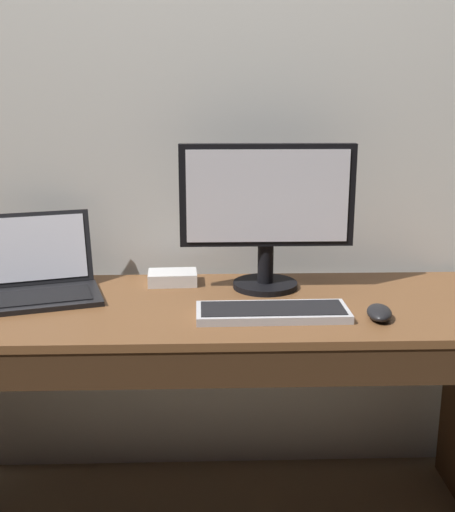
% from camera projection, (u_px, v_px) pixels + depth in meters
% --- Properties ---
extents(desk, '(1.77, 0.60, 0.73)m').
position_uv_depth(desk, '(200.00, 375.00, 1.86)').
color(desk, brown).
rests_on(desk, ground).
extents(laptop_black, '(0.42, 0.39, 0.23)m').
position_uv_depth(laptop_black, '(37.00, 279.00, 1.88)').
color(laptop_black, black).
rests_on(laptop_black, desk).
extents(external_monitor, '(0.52, 0.20, 0.44)m').
position_uv_depth(external_monitor, '(267.00, 208.00, 1.89)').
color(external_monitor, black).
rests_on(external_monitor, desk).
extents(wired_keyboard, '(0.41, 0.15, 0.02)m').
position_uv_depth(wired_keyboard, '(272.00, 312.00, 1.72)').
color(wired_keyboard, '#BCBCC1').
rests_on(wired_keyboard, desk).
extents(computer_mouse, '(0.08, 0.13, 0.03)m').
position_uv_depth(computer_mouse, '(379.00, 313.00, 1.69)').
color(computer_mouse, black).
rests_on(computer_mouse, desk).
extents(external_drive_box, '(0.16, 0.11, 0.04)m').
position_uv_depth(external_drive_box, '(173.00, 278.00, 2.00)').
color(external_drive_box, silver).
rests_on(external_drive_box, desk).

